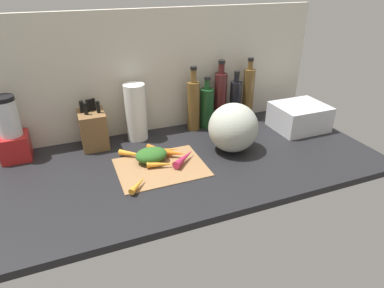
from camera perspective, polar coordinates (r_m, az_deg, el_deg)
ground_plane at (r=149.49cm, az=-0.67°, el=-3.18°), size 170.00×80.00×3.00cm
wall_back at (r=171.10cm, az=-5.50°, el=12.19°), size 170.00×3.00×60.00cm
cutting_board at (r=143.22cm, az=-5.34°, el=-3.92°), size 37.02×28.84×0.80cm
carrot_0 at (r=152.19cm, az=-5.07°, el=-1.06°), size 16.48×6.29×2.99cm
carrot_1 at (r=130.13cm, az=-9.21°, el=-6.86°), size 9.02×9.70×2.54cm
carrot_2 at (r=152.75cm, az=-5.22°, el=-1.05°), size 11.87×13.43×2.54cm
carrot_3 at (r=148.91cm, az=-3.18°, el=-1.56°), size 11.33×8.86×3.51cm
carrot_4 at (r=145.03cm, az=-1.32°, el=-2.38°), size 13.61×12.27×3.49cm
carrot_5 at (r=141.75cm, az=-5.25°, el=-3.47°), size 12.57×6.01×2.59cm
carrot_6 at (r=150.81cm, az=-9.73°, el=-1.74°), size 13.73×11.22×2.64cm
carrot_greens_pile at (r=145.78cm, az=-6.98°, el=-1.88°), size 13.98×10.75×5.91cm
winter_squash at (r=153.01cm, az=7.07°, el=2.79°), size 22.98×22.03×22.74cm
knife_block at (r=163.95cm, az=-16.60°, el=2.60°), size 11.86×16.26×22.68cm
blender_appliance at (r=163.86cm, az=-28.53°, el=1.65°), size 12.19×12.19×29.13cm
paper_towel_roll at (r=164.27cm, az=-9.59°, el=5.38°), size 10.11×10.11×28.00cm
bottle_0 at (r=172.44cm, az=0.25°, el=6.81°), size 6.49×6.49×33.56cm
bottle_1 at (r=177.07cm, az=2.54°, el=6.36°), size 7.49×7.49×27.47cm
bottle_2 at (r=180.66cm, az=4.88°, el=8.01°), size 6.70×6.70×34.63cm
bottle_3 at (r=182.35cm, az=7.41°, el=7.22°), size 6.14×6.14×29.07cm
bottle_4 at (r=187.76cm, az=9.59°, el=8.52°), size 6.08×6.08×34.53cm
dish_rack at (r=184.87cm, az=17.88°, el=4.46°), size 26.27×22.44×13.17cm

